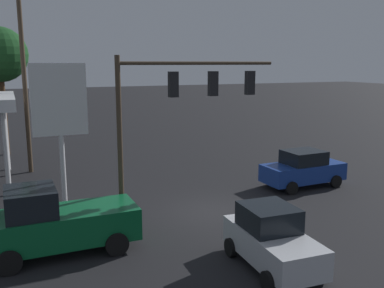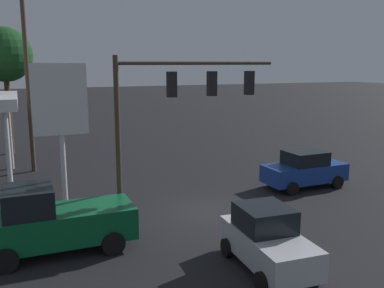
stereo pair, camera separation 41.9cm
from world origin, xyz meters
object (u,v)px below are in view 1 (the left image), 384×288
Objects in this scene: traffic_signal_assembly at (180,100)px; pickup_parked at (55,223)px; hatchback_crossing at (272,239)px; utility_pole at (24,72)px; price_sign at (59,105)px; sedan_waiting at (303,169)px.

pickup_parked is at bearing 14.68° from traffic_signal_assembly.
hatchback_crossing is at bearing 148.22° from pickup_parked.
hatchback_crossing is (-6.21, 3.74, -0.16)m from pickup_parked.
utility_pole reaches higher than price_sign.
sedan_waiting is (-11.92, 2.32, -3.61)m from price_sign.
hatchback_crossing is (-6.45, 15.96, -4.97)m from utility_pole.
utility_pole is at bearing -63.72° from traffic_signal_assembly.
utility_pole is 2.15× the size of pickup_parked.
pickup_parked is at bearing 80.56° from price_sign.
sedan_waiting is (-13.09, 8.91, -4.96)m from utility_pole.
hatchback_crossing is at bearing 112.00° from utility_pole.
traffic_signal_assembly is at bearing -166.06° from pickup_parked.
price_sign is at bearing -45.54° from traffic_signal_assembly.
utility_pole is at bearing -155.41° from hatchback_crossing.
price_sign is at bearing -100.17° from pickup_parked.
hatchback_crossing is at bearing 101.97° from traffic_signal_assembly.
traffic_signal_assembly is 12.16m from utility_pole.
price_sign is at bearing -148.01° from hatchback_crossing.
traffic_signal_assembly reaches higher than pickup_parked.
pickup_parked is at bearing 12.67° from sedan_waiting.
utility_pole is 17.92m from hatchback_crossing.
price_sign is at bearing 100.06° from utility_pole.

